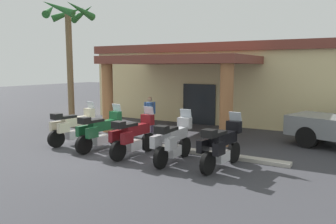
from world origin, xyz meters
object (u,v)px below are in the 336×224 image
(motel_building, at_px, (219,81))
(motorcycle_silver, at_px, (173,141))
(palm_tree_roadside, at_px, (69,30))
(motorcycle_maroon, at_px, (133,136))
(motorcycle_green, at_px, (100,131))
(motorcycle_cream, at_px, (73,126))
(pedestrian, at_px, (150,112))
(motorcycle_black, at_px, (221,145))

(motel_building, bearing_deg, motorcycle_silver, -77.56)
(motorcycle_silver, xyz_separation_m, palm_tree_roadside, (-7.54, 2.91, 4.06))
(motorcycle_maroon, height_order, palm_tree_roadside, palm_tree_roadside)
(motorcycle_green, relative_size, motorcycle_maroon, 1.00)
(motorcycle_cream, height_order, pedestrian, pedestrian)
(motorcycle_cream, bearing_deg, motorcycle_green, -86.72)
(motorcycle_silver, bearing_deg, motorcycle_maroon, 89.97)
(motorcycle_cream, xyz_separation_m, motorcycle_silver, (4.61, -0.21, 0.00))
(pedestrian, distance_m, palm_tree_roadside, 5.71)
(motorcycle_black, bearing_deg, motorcycle_cream, 96.71)
(motel_building, relative_size, motorcycle_maroon, 6.34)
(motel_building, distance_m, motorcycle_silver, 10.24)
(motorcycle_black, distance_m, pedestrian, 6.05)
(motorcycle_green, xyz_separation_m, palm_tree_roadside, (-4.47, 2.86, 4.06))
(pedestrian, bearing_deg, motorcycle_silver, -5.35)
(motorcycle_maroon, xyz_separation_m, palm_tree_roadside, (-6.00, 2.93, 4.06))
(motel_building, distance_m, motorcycle_green, 9.89)
(pedestrian, bearing_deg, palm_tree_roadside, -126.84)
(motorcycle_green, xyz_separation_m, motorcycle_maroon, (1.54, -0.07, 0.00))
(motorcycle_silver, distance_m, pedestrian, 5.01)
(motorcycle_cream, height_order, motorcycle_maroon, same)
(motorcycle_green, bearing_deg, motorcycle_maroon, -86.80)
(motel_building, distance_m, motorcycle_cream, 9.93)
(motorcycle_green, height_order, motorcycle_silver, same)
(motel_building, distance_m, motorcycle_maroon, 9.99)
(motorcycle_maroon, relative_size, pedestrian, 1.35)
(motorcycle_cream, bearing_deg, motel_building, -2.79)
(motel_building, xyz_separation_m, motorcycle_green, (-0.55, -9.76, -1.46))
(motel_building, xyz_separation_m, motorcycle_maroon, (0.99, -9.84, -1.46))
(motorcycle_green, height_order, motorcycle_maroon, same)
(motorcycle_black, bearing_deg, motorcycle_maroon, 100.79)
(palm_tree_roadside, bearing_deg, motorcycle_black, -16.76)
(motorcycle_silver, distance_m, motorcycle_black, 1.55)
(motel_building, height_order, motorcycle_green, motel_building)
(motel_building, xyz_separation_m, pedestrian, (-0.84, -6.11, -1.21))
(motorcycle_cream, distance_m, motorcycle_silver, 4.62)
(motel_building, height_order, motorcycle_cream, motel_building)
(palm_tree_roadside, bearing_deg, motorcycle_silver, -21.08)
(motorcycle_cream, xyz_separation_m, motorcycle_maroon, (3.07, -0.24, 0.00))
(motorcycle_maroon, distance_m, palm_tree_roadside, 7.82)
(motorcycle_silver, bearing_deg, motorcycle_black, -84.53)
(motel_building, relative_size, motorcycle_silver, 6.34)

